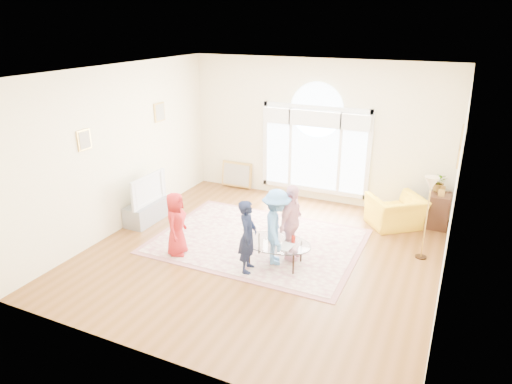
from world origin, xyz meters
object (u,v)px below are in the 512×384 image
at_px(tv_console, 147,212).
at_px(armchair, 396,212).
at_px(coffee_table, 276,243).
at_px(area_rug, 258,241).
at_px(television, 145,189).

bearing_deg(tv_console, armchair, 21.84).
xyz_separation_m(tv_console, coffee_table, (3.12, -0.53, 0.19)).
relative_size(area_rug, tv_console, 3.60).
height_order(area_rug, coffee_table, coffee_table).
xyz_separation_m(coffee_table, armchair, (1.62, 2.43, -0.08)).
bearing_deg(television, coffee_table, -9.68).
distance_m(area_rug, tv_console, 2.50).
relative_size(tv_console, coffee_table, 0.79).
bearing_deg(coffee_table, tv_console, 167.38).
relative_size(area_rug, armchair, 3.61).
xyz_separation_m(television, coffee_table, (3.12, -0.53, -0.32)).
bearing_deg(tv_console, coffee_table, -9.65).
distance_m(area_rug, coffee_table, 0.99).
distance_m(coffee_table, armchair, 2.92).
bearing_deg(area_rug, television, -177.25).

